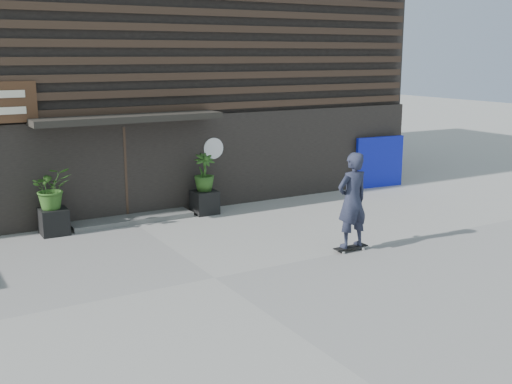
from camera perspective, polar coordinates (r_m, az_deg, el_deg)
ground at (r=11.63m, az=-3.80°, el=-7.82°), size 80.00×80.00×0.00m
entrance_step at (r=15.69m, az=-11.28°, el=-2.42°), size 3.00×0.80×0.12m
planter_pot_left at (r=14.97m, az=-17.96°, el=-2.57°), size 0.60×0.60×0.60m
bamboo_left at (r=14.79m, az=-18.16°, el=0.35°), size 0.86×0.75×0.96m
planter_pot_right at (r=16.14m, az=-4.70°, el=-0.93°), size 0.60×0.60×0.60m
bamboo_right at (r=15.98m, az=-4.75°, el=1.80°), size 0.54×0.54×0.96m
blue_tarp at (r=19.60m, az=11.19°, el=2.70°), size 1.67×0.26×1.56m
building at (r=20.34m, az=-16.80°, el=11.85°), size 18.00×11.00×8.00m
skateboarder at (r=12.99m, az=8.77°, el=-0.77°), size 0.78×0.50×2.09m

